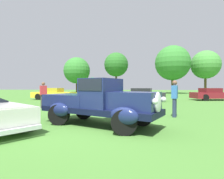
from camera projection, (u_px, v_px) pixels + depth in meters
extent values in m
plane|color=#42752D|center=(98.00, 129.00, 6.05)|extent=(120.00, 120.00, 0.00)
cube|color=black|center=(99.00, 110.00, 6.59)|extent=(4.68, 3.20, 0.20)
cube|color=navy|center=(132.00, 101.00, 5.90)|extent=(1.97, 1.69, 0.60)
ellipsoid|color=silver|center=(158.00, 103.00, 5.46)|extent=(0.36, 0.54, 0.68)
cube|color=navy|center=(101.00, 93.00, 6.52)|extent=(1.55, 1.70, 1.04)
cube|color=black|center=(101.00, 85.00, 6.51)|extent=(1.48, 1.69, 0.40)
cube|color=navy|center=(73.00, 100.00, 7.24)|extent=(2.36, 2.10, 0.48)
ellipsoid|color=navy|center=(142.00, 110.00, 6.49)|extent=(0.99, 0.71, 0.52)
ellipsoid|color=navy|center=(124.00, 116.00, 5.25)|extent=(0.99, 0.71, 0.52)
ellipsoid|color=navy|center=(84.00, 106.00, 7.86)|extent=(0.99, 0.71, 0.52)
ellipsoid|color=navy|center=(59.00, 110.00, 6.63)|extent=(0.99, 0.71, 0.52)
sphere|color=silver|center=(163.00, 99.00, 5.81)|extent=(0.18, 0.18, 0.18)
sphere|color=silver|center=(155.00, 101.00, 5.05)|extent=(0.18, 0.18, 0.18)
cylinder|color=black|center=(142.00, 115.00, 6.49)|extent=(0.76, 0.24, 0.76)
cylinder|color=black|center=(124.00, 122.00, 5.25)|extent=(0.76, 0.24, 0.76)
cylinder|color=black|center=(84.00, 110.00, 7.87)|extent=(0.76, 0.24, 0.76)
cylinder|color=black|center=(59.00, 115.00, 6.63)|extent=(0.76, 0.24, 0.76)
cube|color=silver|center=(9.00, 132.00, 4.53)|extent=(1.06, 1.39, 0.12)
cylinder|color=black|center=(26.00, 121.00, 5.69)|extent=(0.66, 0.20, 0.66)
cube|color=yellow|center=(54.00, 95.00, 19.03)|extent=(4.61, 2.22, 0.60)
cube|color=gold|center=(52.00, 90.00, 19.06)|extent=(2.11, 1.68, 0.44)
cylinder|color=black|center=(62.00, 97.00, 17.98)|extent=(0.64, 0.22, 0.64)
cylinder|color=black|center=(38.00, 97.00, 18.58)|extent=(0.64, 0.22, 0.64)
cube|color=#28282D|center=(143.00, 96.00, 17.38)|extent=(4.42, 2.52, 0.60)
cube|color=black|center=(142.00, 90.00, 17.42)|extent=(2.09, 1.80, 0.44)
cylinder|color=black|center=(156.00, 98.00, 16.26)|extent=(0.64, 0.22, 0.64)
cylinder|color=black|center=(129.00, 98.00, 17.04)|extent=(0.64, 0.22, 0.64)
cube|color=maroon|center=(212.00, 95.00, 18.16)|extent=(4.08, 2.38, 0.60)
cube|color=maroon|center=(210.00, 90.00, 18.13)|extent=(1.93, 1.74, 0.44)
cylinder|color=black|center=(205.00, 98.00, 17.29)|extent=(0.64, 0.22, 0.64)
cylinder|color=#283351|center=(174.00, 108.00, 8.24)|extent=(0.16, 0.16, 0.86)
cylinder|color=#283351|center=(175.00, 107.00, 8.41)|extent=(0.16, 0.16, 0.86)
cube|color=#336BB2|center=(175.00, 92.00, 8.31)|extent=(0.37, 0.46, 0.60)
sphere|color=brown|center=(175.00, 83.00, 8.30)|extent=(0.22, 0.22, 0.22)
cylinder|color=#383838|center=(42.00, 102.00, 11.62)|extent=(0.16, 0.16, 0.86)
cylinder|color=#383838|center=(45.00, 101.00, 11.74)|extent=(0.16, 0.16, 0.86)
cube|color=#D1333D|center=(43.00, 90.00, 11.67)|extent=(0.46, 0.45, 0.60)
sphere|color=brown|center=(43.00, 84.00, 11.66)|extent=(0.22, 0.22, 0.22)
cylinder|color=#B7B7BC|center=(102.00, 89.00, 27.83)|extent=(0.05, 0.05, 2.05)
cylinder|color=#B7B7BC|center=(99.00, 89.00, 25.30)|extent=(0.05, 0.05, 2.05)
cylinder|color=#B7B7BC|center=(86.00, 89.00, 28.10)|extent=(0.05, 0.05, 2.05)
cylinder|color=#B7B7BC|center=(82.00, 89.00, 25.57)|extent=(0.05, 0.05, 2.05)
cube|color=#1E703D|center=(92.00, 81.00, 26.68)|extent=(2.82, 2.82, 0.10)
pyramid|color=#1E703D|center=(92.00, 79.00, 26.67)|extent=(2.77, 2.77, 0.38)
cylinder|color=#47331E|center=(77.00, 85.00, 41.05)|extent=(0.44, 0.44, 3.32)
sphere|color=#337A2D|center=(77.00, 71.00, 40.99)|extent=(5.97, 5.97, 5.97)
cylinder|color=#47331E|center=(116.00, 82.00, 40.95)|extent=(0.44, 0.44, 4.78)
sphere|color=#286623|center=(116.00, 65.00, 40.87)|extent=(5.45, 5.45, 5.45)
cylinder|color=brown|center=(172.00, 83.00, 34.13)|extent=(0.44, 0.44, 3.97)
sphere|color=#337A2D|center=(173.00, 63.00, 34.06)|extent=(6.57, 6.57, 6.57)
cylinder|color=brown|center=(205.00, 83.00, 35.34)|extent=(0.44, 0.44, 4.09)
sphere|color=#428938|center=(206.00, 65.00, 35.27)|extent=(5.53, 5.53, 5.53)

